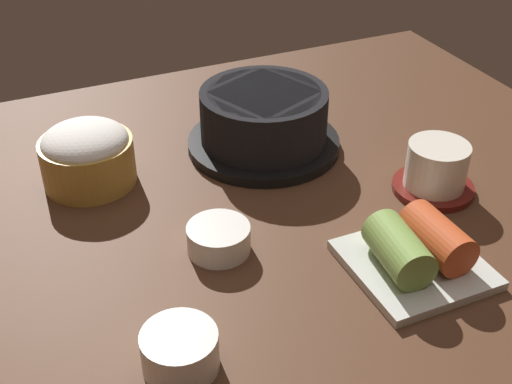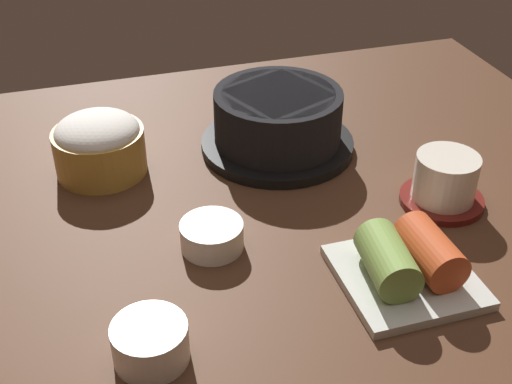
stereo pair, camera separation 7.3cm
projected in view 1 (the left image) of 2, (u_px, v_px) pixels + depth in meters
dining_table at (233, 216)px, 76.42cm from camera, size 100.00×76.00×2.00cm
stone_pot at (264, 120)px, 84.95cm from camera, size 19.40×19.40×7.88cm
rice_bowl at (87, 154)px, 78.46cm from camera, size 10.86×10.86×7.40cm
tea_cup_with_saucer at (436, 169)px, 77.35cm from camera, size 9.44×9.44×6.06cm
banchan_cup_center at (219, 238)px, 69.01cm from camera, size 6.55×6.55×2.90cm
kimchi_plate at (416, 251)px, 66.23cm from camera, size 12.68×12.68×5.30cm
side_bowl_near at (180, 350)px, 55.98cm from camera, size 6.52×6.52×3.63cm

